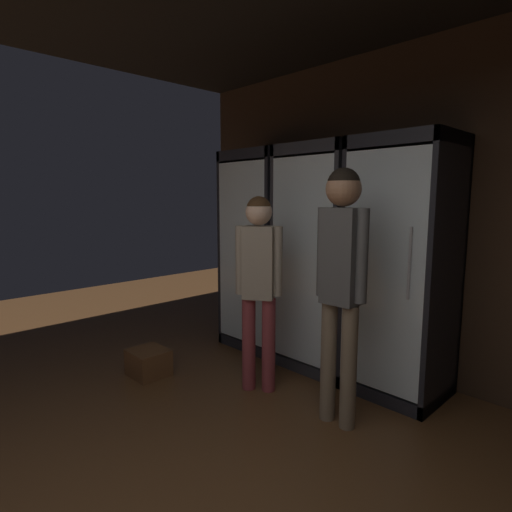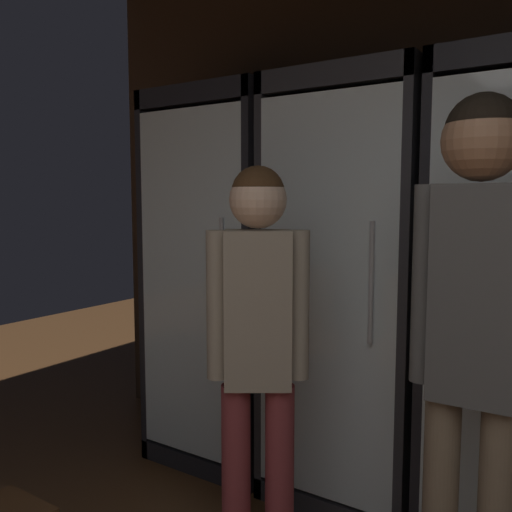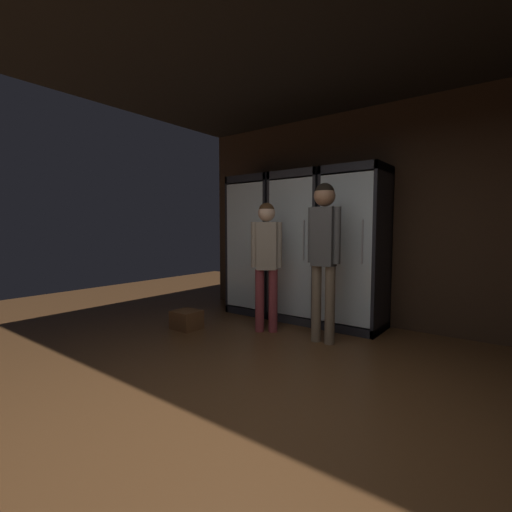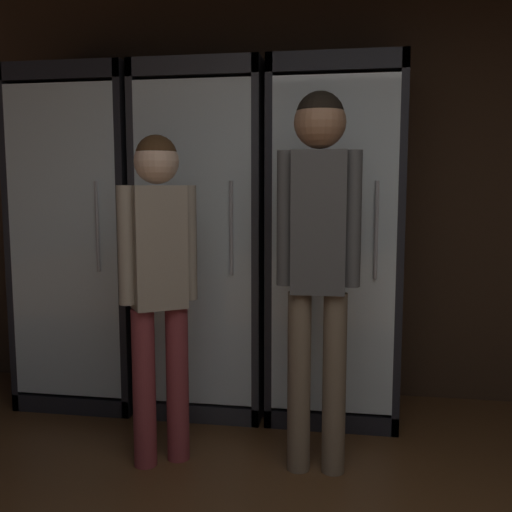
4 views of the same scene
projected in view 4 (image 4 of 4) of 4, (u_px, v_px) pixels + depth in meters
name	position (u px, v px, depth m)	size (l,w,h in m)	color
wall_back	(406.00, 174.00, 3.56)	(6.00, 0.06, 2.80)	#382619
cooler_far_left	(91.00, 241.00, 3.61)	(0.73, 0.65, 2.01)	black
cooler_left	(209.00, 245.00, 3.49)	(0.73, 0.65, 2.01)	#2B2B30
cooler_center	(335.00, 246.00, 3.37)	(0.73, 0.65, 2.01)	black
shopper_near	(159.00, 266.00, 2.69)	(0.32, 0.27, 1.56)	brown
shopper_far	(318.00, 237.00, 2.59)	(0.38, 0.23, 1.74)	#72604C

